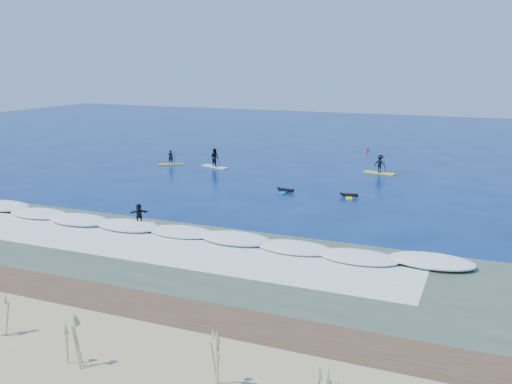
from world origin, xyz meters
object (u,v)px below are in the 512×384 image
at_px(sup_paddler_left, 171,159).
at_px(sup_paddler_center, 215,159).
at_px(prone_paddler_near, 349,196).
at_px(wave_surfer, 139,215).
at_px(prone_paddler_far, 285,191).
at_px(sup_paddler_right, 380,165).
at_px(marker_buoy, 367,149).

height_order(sup_paddler_left, sup_paddler_center, sup_paddler_center).
height_order(sup_paddler_center, prone_paddler_near, sup_paddler_center).
height_order(sup_paddler_left, prone_paddler_near, sup_paddler_left).
relative_size(sup_paddler_left, wave_surfer, 1.33).
bearing_deg(sup_paddler_center, wave_surfer, -57.47).
bearing_deg(sup_paddler_left, wave_surfer, -95.46).
distance_m(prone_paddler_near, prone_paddler_far, 5.59).
bearing_deg(sup_paddler_right, marker_buoy, 117.08).
bearing_deg(sup_paddler_right, sup_paddler_center, -158.28).
bearing_deg(sup_paddler_right, wave_surfer, -104.60).
distance_m(sup_paddler_left, prone_paddler_near, 22.87).
bearing_deg(wave_surfer, marker_buoy, 41.53).
bearing_deg(wave_surfer, sup_paddler_right, 27.65).
xyz_separation_m(prone_paddler_far, marker_buoy, (1.83, 25.30, 0.18)).
xyz_separation_m(prone_paddler_near, marker_buoy, (-3.75, 25.02, 0.18)).
relative_size(sup_paddler_left, sup_paddler_right, 0.80).
relative_size(sup_paddler_right, marker_buoy, 4.46).
xyz_separation_m(sup_paddler_left, sup_paddler_right, (22.05, 3.98, 0.28)).
height_order(sup_paddler_center, prone_paddler_far, sup_paddler_center).
relative_size(sup_paddler_right, wave_surfer, 1.65).
distance_m(sup_paddler_left, sup_paddler_right, 22.41).
bearing_deg(sup_paddler_right, prone_paddler_near, -81.67).
bearing_deg(prone_paddler_near, sup_paddler_center, 49.76).
xyz_separation_m(sup_paddler_left, prone_paddler_near, (21.66, -7.31, -0.44)).
xyz_separation_m(sup_paddler_left, marker_buoy, (17.91, 17.71, -0.26)).
height_order(sup_paddler_right, wave_surfer, sup_paddler_right).
bearing_deg(sup_paddler_right, sup_paddler_left, -159.47).
xyz_separation_m(sup_paddler_center, sup_paddler_right, (16.94, 3.42, -0.02)).
distance_m(prone_paddler_near, wave_surfer, 18.04).
xyz_separation_m(sup_paddler_left, sup_paddler_center, (5.11, 0.56, 0.31)).
bearing_deg(prone_paddler_near, prone_paddler_far, 78.05).
distance_m(sup_paddler_right, prone_paddler_near, 11.32).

